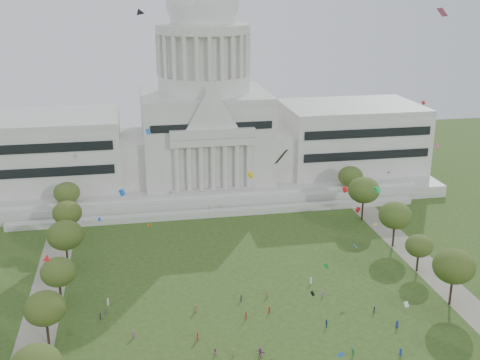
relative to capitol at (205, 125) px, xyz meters
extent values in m
cube|color=beige|center=(0.00, 1.41, -20.30)|extent=(160.00, 60.00, 4.00)
cube|color=beige|center=(0.00, -31.59, -21.30)|extent=(130.00, 3.00, 2.00)
cube|color=beige|center=(0.00, -23.59, -19.80)|extent=(140.00, 3.00, 5.00)
cube|color=beige|center=(-55.00, 0.41, -7.30)|extent=(50.00, 34.00, 22.00)
cube|color=beige|center=(55.00, 0.41, -7.30)|extent=(50.00, 34.00, 22.00)
cube|color=beige|center=(-27.00, -1.59, -10.30)|extent=(12.00, 26.00, 16.00)
cube|color=beige|center=(27.00, -1.59, -10.30)|extent=(12.00, 26.00, 16.00)
cube|color=beige|center=(0.00, 0.41, -4.30)|extent=(44.00, 38.00, 28.00)
cube|color=beige|center=(0.00, -19.59, -1.10)|extent=(28.00, 3.00, 2.40)
cube|color=black|center=(-55.00, -16.79, -5.30)|extent=(46.00, 0.40, 11.00)
cube|color=black|center=(55.00, -16.79, -5.30)|extent=(46.00, 0.40, 11.00)
cylinder|color=beige|center=(0.00, 0.41, 15.10)|extent=(32.00, 32.00, 6.00)
cylinder|color=beige|center=(0.00, 0.41, 25.10)|extent=(28.00, 28.00, 14.00)
cylinder|color=beige|center=(0.00, 0.41, 33.60)|extent=(32.40, 32.40, 3.00)
cylinder|color=beige|center=(0.00, 0.41, 39.10)|extent=(22.00, 22.00, 8.00)
cube|color=gray|center=(-48.00, -83.59, -22.28)|extent=(8.00, 160.00, 0.04)
cube|color=gray|center=(48.00, -83.59, -22.28)|extent=(8.00, 160.00, 0.04)
cylinder|color=black|center=(-45.04, -96.29, -19.56)|extent=(0.56, 0.56, 5.47)
ellipsoid|color=#374716|center=(-45.04, -96.29, -13.77)|extent=(8.42, 8.42, 6.89)
cylinder|color=black|center=(44.17, -96.15, -19.19)|extent=(0.56, 0.56, 6.20)
ellipsoid|color=#314714|center=(44.17, -96.15, -12.62)|extent=(9.55, 9.55, 7.82)
cylinder|color=black|center=(-44.09, -79.67, -19.66)|extent=(0.56, 0.56, 5.27)
ellipsoid|color=#374E19|center=(-44.09, -79.67, -14.07)|extent=(8.12, 8.12, 6.65)
cylinder|color=black|center=(44.40, -79.10, -20.02)|extent=(0.56, 0.56, 4.56)
ellipsoid|color=#3A4E1B|center=(44.40, -79.10, -15.19)|extent=(7.01, 7.01, 5.74)
cylinder|color=black|center=(-44.08, -61.17, -19.28)|extent=(0.56, 0.56, 6.03)
ellipsoid|color=#304614|center=(-44.08, -61.17, -12.89)|extent=(9.29, 9.29, 7.60)
cylinder|color=black|center=(44.76, -63.55, -19.31)|extent=(0.56, 0.56, 5.97)
ellipsoid|color=#334D17|center=(44.76, -63.55, -12.99)|extent=(9.19, 9.19, 7.52)
cylinder|color=black|center=(-45.22, -42.58, -19.59)|extent=(0.56, 0.56, 5.41)
ellipsoid|color=#374714|center=(-45.22, -42.58, -13.86)|extent=(8.33, 8.33, 6.81)
cylinder|color=black|center=(43.49, -43.40, -19.11)|extent=(0.56, 0.56, 6.37)
ellipsoid|color=#354E18|center=(43.49, -43.40, -12.35)|extent=(9.82, 9.82, 8.03)
cylinder|color=black|center=(-46.87, -24.45, -19.64)|extent=(0.56, 0.56, 5.32)
ellipsoid|color=#3D4F1D|center=(-46.87, -24.45, -14.00)|extent=(8.19, 8.19, 6.70)
cylinder|color=black|center=(45.96, -25.46, -19.56)|extent=(0.56, 0.56, 5.47)
ellipsoid|color=#364C18|center=(45.96, -25.46, -13.77)|extent=(8.42, 8.42, 6.89)
imported|color=navy|center=(28.01, -103.19, -21.44)|extent=(1.00, 0.94, 1.72)
imported|color=#4C4C51|center=(25.60, -96.62, -21.47)|extent=(0.90, 0.68, 1.65)
imported|color=#33723F|center=(14.88, -111.34, -21.31)|extent=(0.82, 1.35, 1.98)
imported|color=#994C8C|center=(-3.25, -108.25, -21.27)|extent=(1.93, 1.82, 2.05)
imported|color=#994C8C|center=(-12.06, -106.06, -21.46)|extent=(0.86, 0.59, 1.66)
imported|color=navy|center=(13.15, -100.14, -21.41)|extent=(0.66, 1.08, 1.77)
cube|color=silver|center=(15.51, -80.78, -21.48)|extent=(0.45, 0.30, 1.64)
cube|color=silver|center=(-33.47, -82.24, -21.43)|extent=(0.36, 0.50, 1.73)
cube|color=olive|center=(-13.90, -88.84, -21.40)|extent=(0.49, 0.56, 1.79)
cube|color=#4C4C51|center=(-33.87, -86.31, -21.57)|extent=(0.45, 0.41, 1.45)
cube|color=#994C8C|center=(16.61, -87.21, -21.57)|extent=(0.43, 0.33, 1.45)
cube|color=olive|center=(3.50, -85.12, -21.53)|extent=(0.40, 0.47, 1.53)
cube|color=navy|center=(24.35, -112.90, -21.49)|extent=(0.50, 0.43, 1.61)
cube|color=#B21E1E|center=(-3.35, -93.85, -21.43)|extent=(0.43, 0.53, 1.74)
cube|color=olive|center=(-8.38, -106.96, -21.52)|extent=(0.37, 0.47, 1.56)
cube|color=#B21E1E|center=(2.33, -92.25, -21.52)|extent=(0.45, 0.48, 1.55)
cube|color=#26262B|center=(-2.94, -85.87, -21.54)|extent=(0.27, 0.41, 1.51)
cube|color=#B21E1E|center=(-14.84, -100.10, -21.33)|extent=(0.37, 0.54, 1.93)
cube|color=#994C8C|center=(-27.88, -96.80, -21.51)|extent=(0.45, 0.49, 1.56)
cube|color=#26262B|center=(-34.98, -88.05, -21.52)|extent=(0.31, 0.44, 1.54)
camera|label=1|loc=(-25.90, -208.19, 48.53)|focal=45.00mm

